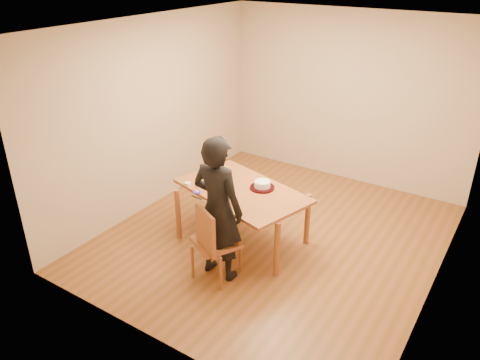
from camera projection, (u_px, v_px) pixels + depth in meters
The scene contains 16 objects.
room_shell at pixel (292, 134), 5.91m from camera, with size 4.00×4.50×2.70m.
dining_table at pixel (242, 191), 5.84m from camera, with size 1.62×0.96×0.04m, color brown.
dining_chair at pixel (216, 242), 5.30m from camera, with size 0.46×0.46×0.04m, color brown.
cake_plate at pixel (262, 188), 5.85m from camera, with size 0.31×0.31×0.02m, color red.
cake at pixel (262, 184), 5.83m from camera, with size 0.20×0.20×0.07m, color white.
frosting_dome at pixel (262, 181), 5.81m from camera, with size 0.20×0.20×0.03m, color white.
frosting_tub at pixel (220, 195), 5.61m from camera, with size 0.09×0.09×0.08m, color white.
frosting_lid at pixel (197, 192), 5.75m from camera, with size 0.10×0.10×0.01m, color #2318A1.
frosting_dollop at pixel (197, 191), 5.75m from camera, with size 0.04×0.04×0.02m, color white.
ramekin_green at pixel (199, 185), 5.88m from camera, with size 0.08×0.08×0.04m, color white.
ramekin_yellow at pixel (212, 183), 5.95m from camera, with size 0.09×0.09×0.04m, color white.
ramekin_multi at pixel (188, 184), 5.93m from camera, with size 0.08×0.08×0.04m, color white.
candy_box_pink at pixel (222, 169), 6.36m from camera, with size 0.14×0.07×0.02m, color #D632A4.
candy_box_green at pixel (222, 167), 6.36m from camera, with size 0.14×0.07×0.02m, color green.
spatula at pixel (197, 198), 5.63m from camera, with size 0.16×0.02×0.01m, color black.
person at pixel (218, 209), 5.16m from camera, with size 0.63×0.41×1.72m, color black.
Camera 1 is at (2.49, -4.69, 3.40)m, focal length 35.00 mm.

